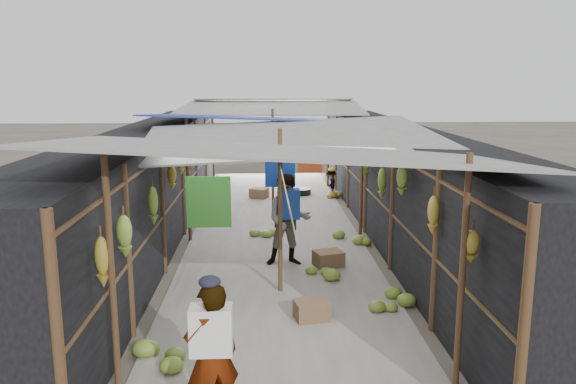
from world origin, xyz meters
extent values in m
cube|color=#9E998E|center=(0.00, 6.50, 0.01)|extent=(3.60, 16.00, 0.02)
cube|color=black|center=(-2.70, 6.50, 1.15)|extent=(1.40, 15.00, 2.30)
cube|color=black|center=(2.70, 6.50, 1.15)|extent=(1.40, 15.00, 2.30)
cube|color=brown|center=(0.90, 4.17, 0.15)|extent=(0.59, 0.52, 0.30)
cube|color=brown|center=(0.40, 1.90, 0.14)|extent=(0.52, 0.45, 0.28)
cube|color=brown|center=(-0.38, 10.22, 0.15)|extent=(0.58, 0.53, 0.30)
cylinder|color=black|center=(0.83, 10.70, 0.10)|extent=(0.65, 0.65, 0.19)
imported|color=white|center=(-0.77, -0.50, 0.73)|extent=(0.63, 0.53, 1.46)
imported|color=navy|center=(0.19, 4.32, 0.84)|extent=(0.83, 0.65, 1.68)
imported|color=#4A4640|center=(1.70, 10.28, 0.40)|extent=(0.30, 0.52, 0.80)
cylinder|color=brown|center=(-1.80, 0.00, 1.30)|extent=(0.07, 0.07, 2.60)
cylinder|color=brown|center=(1.80, 0.00, 1.30)|extent=(0.07, 0.07, 2.60)
cylinder|color=brown|center=(0.00, 3.00, 1.30)|extent=(0.07, 0.07, 2.60)
cylinder|color=brown|center=(-1.80, 6.00, 1.30)|extent=(0.07, 0.07, 2.60)
cylinder|color=brown|center=(1.80, 6.00, 1.30)|extent=(0.07, 0.07, 2.60)
cylinder|color=brown|center=(0.00, 9.00, 1.30)|extent=(0.07, 0.07, 2.60)
cylinder|color=brown|center=(-1.80, 12.00, 1.30)|extent=(0.07, 0.07, 2.60)
cylinder|color=brown|center=(1.80, 12.00, 1.30)|extent=(0.07, 0.07, 2.60)
cube|color=gray|center=(0.00, 1.00, 2.50)|extent=(5.21, 3.19, 0.52)
cube|color=gray|center=(0.20, 4.20, 2.35)|extent=(5.23, 3.73, 0.50)
cube|color=navy|center=(-0.10, 7.50, 2.45)|extent=(5.40, 3.60, 0.41)
cube|color=gray|center=(0.00, 10.80, 2.55)|extent=(5.37, 3.66, 0.27)
cube|color=gray|center=(0.10, 13.20, 2.65)|extent=(5.00, 1.99, 0.24)
cylinder|color=brown|center=(-2.00, 6.50, 2.05)|extent=(0.06, 15.00, 0.06)
cylinder|color=brown|center=(2.00, 6.50, 2.05)|extent=(0.06, 15.00, 0.06)
cylinder|color=gray|center=(0.00, 6.50, 2.05)|extent=(0.02, 15.00, 0.02)
cube|color=#1B45B4|center=(0.05, 4.59, 1.72)|extent=(0.55, 0.03, 0.65)
cube|color=#2F7C29|center=(-1.00, 1.95, 1.70)|extent=(0.60, 0.03, 0.70)
cube|color=white|center=(0.49, 9.84, 1.77)|extent=(0.60, 0.03, 0.55)
cube|color=#B4411B|center=(0.72, 5.94, 1.75)|extent=(0.50, 0.03, 0.60)
cube|color=#261CB8|center=(-0.08, 7.63, 1.75)|extent=(0.70, 0.03, 0.60)
ellipsoid|color=olive|center=(-1.88, -0.01, 1.52)|extent=(0.15, 0.12, 0.54)
ellipsoid|color=olive|center=(-1.88, 0.91, 1.53)|extent=(0.18, 0.16, 0.51)
ellipsoid|color=olive|center=(-1.88, 2.66, 1.50)|extent=(0.15, 0.13, 0.59)
ellipsoid|color=olive|center=(-1.88, 4.42, 1.62)|extent=(0.17, 0.14, 0.45)
ellipsoid|color=olive|center=(-1.88, 5.56, 1.73)|extent=(0.16, 0.13, 0.52)
ellipsoid|color=olive|center=(-1.88, 7.12, 1.55)|extent=(0.19, 0.16, 0.44)
ellipsoid|color=olive|center=(-1.88, 8.95, 1.79)|extent=(0.14, 0.12, 0.39)
ellipsoid|color=olive|center=(-1.88, 10.41, 1.83)|extent=(0.17, 0.15, 0.41)
ellipsoid|color=olive|center=(-1.88, 11.65, 1.72)|extent=(0.15, 0.13, 0.52)
ellipsoid|color=olive|center=(-1.88, 13.38, 1.59)|extent=(0.17, 0.14, 0.49)
ellipsoid|color=olive|center=(1.88, 0.01, 1.62)|extent=(0.18, 0.15, 0.36)
ellipsoid|color=olive|center=(1.88, 1.32, 1.64)|extent=(0.15, 0.13, 0.51)
ellipsoid|color=olive|center=(1.88, 2.95, 1.79)|extent=(0.18, 0.15, 0.48)
ellipsoid|color=olive|center=(1.88, 4.38, 1.49)|extent=(0.16, 0.13, 0.58)
ellipsoid|color=olive|center=(1.88, 6.03, 1.59)|extent=(0.19, 0.16, 0.56)
ellipsoid|color=olive|center=(1.88, 7.33, 1.68)|extent=(0.18, 0.15, 0.55)
ellipsoid|color=olive|center=(1.88, 8.77, 1.67)|extent=(0.15, 0.13, 0.41)
ellipsoid|color=olive|center=(1.88, 9.94, 1.61)|extent=(0.19, 0.16, 0.58)
ellipsoid|color=olive|center=(1.88, 12.05, 1.57)|extent=(0.14, 0.12, 0.53)
ellipsoid|color=olive|center=(1.88, 13.06, 1.59)|extent=(0.16, 0.14, 0.43)
ellipsoid|color=olive|center=(1.69, 10.23, 0.11)|extent=(0.45, 0.38, 0.22)
ellipsoid|color=olive|center=(0.74, 3.66, 0.12)|extent=(0.49, 0.42, 0.25)
ellipsoid|color=olive|center=(1.55, 5.73, 0.14)|extent=(0.58, 0.49, 0.29)
ellipsoid|color=olive|center=(-0.27, 6.13, 0.12)|extent=(0.49, 0.42, 0.25)
ellipsoid|color=olive|center=(1.70, 2.36, 0.17)|extent=(0.68, 0.58, 0.34)
ellipsoid|color=olive|center=(-1.47, 0.73, 0.14)|extent=(0.55, 0.47, 0.27)
camera|label=1|loc=(-0.27, -5.46, 3.30)|focal=35.00mm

